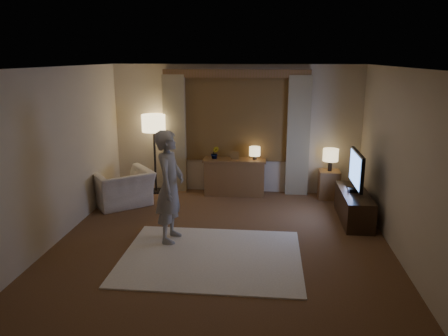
# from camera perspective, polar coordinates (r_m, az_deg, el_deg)

# --- Properties ---
(room) EXTENTS (5.04, 5.54, 2.64)m
(room) POSITION_cam_1_polar(r_m,az_deg,el_deg) (6.70, 0.13, 2.23)
(room) COLOR brown
(room) RESTS_ON ground
(rug) EXTENTS (2.50, 2.00, 0.02)m
(rug) POSITION_cam_1_polar(r_m,az_deg,el_deg) (6.26, -1.65, -11.52)
(rug) COLOR white
(rug) RESTS_ON floor
(sideboard) EXTENTS (1.20, 0.40, 0.70)m
(sideboard) POSITION_cam_1_polar(r_m,az_deg,el_deg) (8.87, 1.39, -1.28)
(sideboard) COLOR brown
(sideboard) RESTS_ON floor
(picture_frame) EXTENTS (0.16, 0.02, 0.20)m
(picture_frame) POSITION_cam_1_polar(r_m,az_deg,el_deg) (8.76, 1.41, 1.55)
(picture_frame) COLOR brown
(picture_frame) RESTS_ON sideboard
(plant) EXTENTS (0.17, 0.13, 0.30)m
(plant) POSITION_cam_1_polar(r_m,az_deg,el_deg) (8.79, -1.19, 1.93)
(plant) COLOR #999999
(plant) RESTS_ON sideboard
(table_lamp_sideboard) EXTENTS (0.22, 0.22, 0.30)m
(table_lamp_sideboard) POSITION_cam_1_polar(r_m,az_deg,el_deg) (8.72, 4.04, 2.12)
(table_lamp_sideboard) COLOR black
(table_lamp_sideboard) RESTS_ON sideboard
(floor_lamp) EXTENTS (0.47, 0.47, 1.62)m
(floor_lamp) POSITION_cam_1_polar(r_m,az_deg,el_deg) (8.93, -9.17, 5.26)
(floor_lamp) COLOR black
(floor_lamp) RESTS_ON floor
(armchair) EXTENTS (1.37, 1.35, 0.67)m
(armchair) POSITION_cam_1_polar(r_m,az_deg,el_deg) (8.46, -13.14, -2.56)
(armchair) COLOR #F0DDC5
(armchair) RESTS_ON floor
(side_table) EXTENTS (0.40, 0.40, 0.56)m
(side_table) POSITION_cam_1_polar(r_m,az_deg,el_deg) (8.90, 13.52, -2.10)
(side_table) COLOR brown
(side_table) RESTS_ON floor
(table_lamp_side) EXTENTS (0.30, 0.30, 0.44)m
(table_lamp_side) POSITION_cam_1_polar(r_m,az_deg,el_deg) (8.76, 13.75, 1.59)
(table_lamp_side) COLOR black
(table_lamp_side) RESTS_ON side_table
(tv_stand) EXTENTS (0.45, 1.40, 0.50)m
(tv_stand) POSITION_cam_1_polar(r_m,az_deg,el_deg) (7.84, 16.59, -4.79)
(tv_stand) COLOR black
(tv_stand) RESTS_ON floor
(tv) EXTENTS (0.24, 0.97, 0.70)m
(tv) POSITION_cam_1_polar(r_m,az_deg,el_deg) (7.66, 16.92, -0.29)
(tv) COLOR black
(tv) RESTS_ON tv_stand
(person) EXTENTS (0.45, 0.65, 1.69)m
(person) POSITION_cam_1_polar(r_m,az_deg,el_deg) (6.55, -7.09, -2.41)
(person) COLOR #9E9991
(person) RESTS_ON rug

